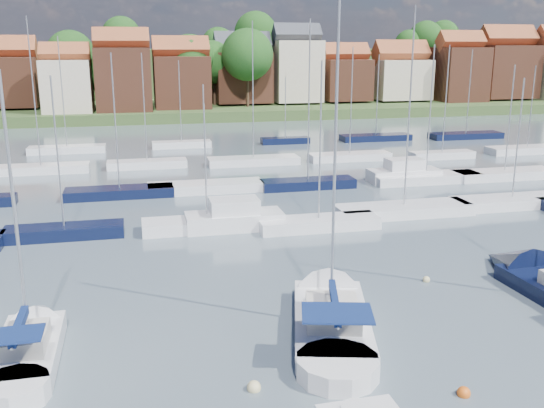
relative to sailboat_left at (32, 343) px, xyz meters
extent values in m
plane|color=#475861|center=(16.89, 35.97, -0.37)|extent=(260.00, 260.00, 0.00)
cube|color=silver|center=(0.00, -0.92, -0.12)|extent=(2.53, 6.03, 1.20)
cone|color=silver|center=(-0.01, 2.84, -0.12)|extent=(2.52, 2.94, 2.51)
cylinder|color=silver|center=(0.01, -3.94, -0.12)|extent=(2.52, 2.52, 1.20)
cube|color=beige|center=(0.00, -1.34, 0.83)|extent=(1.77, 2.52, 0.70)
cylinder|color=#B2B2B7|center=(0.00, -0.51, 6.06)|extent=(0.14, 0.14, 11.16)
cylinder|color=#B2B2B7|center=(0.01, -2.18, 1.68)|extent=(0.11, 3.35, 0.10)
cube|color=navy|center=(0.01, -2.18, 1.83)|extent=(0.31, 3.18, 0.35)
cube|color=navy|center=(0.01, -3.27, 1.98)|extent=(2.14, 1.51, 0.08)
cube|color=silver|center=(13.31, -1.10, -0.12)|extent=(5.37, 8.73, 1.20)
cone|color=silver|center=(14.62, 3.81, -0.12)|extent=(4.29, 4.69, 3.39)
cylinder|color=silver|center=(12.27, -5.02, -0.12)|extent=(4.14, 4.14, 1.20)
cube|color=beige|center=(13.17, -1.64, 0.83)|extent=(3.16, 3.88, 0.70)
cylinder|color=#B2B2B7|center=(13.46, -0.55, 8.01)|extent=(0.14, 0.14, 15.05)
cylinder|color=#B2B2B7|center=(12.88, -2.73, 1.68)|extent=(1.26, 4.39, 0.10)
cube|color=navy|center=(12.88, -2.73, 1.83)|extent=(1.39, 4.22, 0.35)
cube|color=navy|center=(12.50, -4.15, 1.98)|extent=(3.30, 2.70, 0.08)
cone|color=black|center=(26.08, 4.21, -0.12)|extent=(3.55, 4.09, 3.38)
sphere|color=beige|center=(8.82, -5.22, -0.37)|extent=(0.55, 0.55, 0.55)
sphere|color=#D85914|center=(16.51, -7.38, -0.37)|extent=(0.52, 0.52, 0.52)
sphere|color=beige|center=(20.46, 3.52, -0.37)|extent=(0.41, 0.41, 0.41)
sphere|color=#D85914|center=(-0.69, -0.06, -0.37)|extent=(0.44, 0.44, 0.44)
cube|color=black|center=(-0.22, 16.51, -0.02)|extent=(8.01, 2.24, 1.00)
cylinder|color=#B2B2B7|center=(-0.22, 16.51, 5.56)|extent=(0.12, 0.12, 10.16)
cube|color=silver|center=(9.62, 16.17, -0.02)|extent=(9.22, 2.58, 1.00)
cylinder|color=#B2B2B7|center=(9.62, 16.17, 4.57)|extent=(0.12, 0.12, 8.18)
cube|color=silver|center=(17.52, 14.58, -0.02)|extent=(8.78, 2.46, 1.00)
cylinder|color=#B2B2B7|center=(17.52, 14.58, 6.01)|extent=(0.12, 0.12, 11.06)
cube|color=silver|center=(25.12, 16.63, -0.02)|extent=(10.79, 3.02, 1.00)
cylinder|color=#B2B2B7|center=(25.12, 16.63, 7.92)|extent=(0.12, 0.12, 14.87)
cube|color=silver|center=(34.87, 16.99, -0.02)|extent=(10.13, 2.84, 1.00)
cylinder|color=#B2B2B7|center=(34.87, 16.99, 5.28)|extent=(0.12, 0.12, 9.59)
cube|color=silver|center=(11.58, 15.97, 0.13)|extent=(7.00, 2.60, 1.40)
cube|color=silver|center=(11.58, 15.97, 1.23)|extent=(3.50, 2.20, 1.30)
cube|color=black|center=(3.34, 27.61, -0.02)|extent=(9.30, 2.60, 1.00)
cylinder|color=#B2B2B7|center=(3.34, 27.61, 6.22)|extent=(0.12, 0.12, 11.48)
cube|color=silver|center=(10.95, 27.98, -0.02)|extent=(10.40, 2.91, 1.00)
cylinder|color=#B2B2B7|center=(10.95, 27.98, 4.87)|extent=(0.12, 0.12, 8.77)
cube|color=black|center=(20.37, 27.25, -0.02)|extent=(8.80, 2.46, 1.00)
cylinder|color=#B2B2B7|center=(20.37, 27.25, 7.65)|extent=(0.12, 0.12, 14.33)
cube|color=silver|center=(32.29, 27.13, -0.02)|extent=(10.73, 3.00, 1.00)
cylinder|color=#B2B2B7|center=(32.29, 27.13, 6.56)|extent=(0.12, 0.12, 12.14)
cube|color=silver|center=(40.71, 26.94, -0.02)|extent=(10.48, 2.93, 1.00)
cylinder|color=#B2B2B7|center=(40.71, 26.94, 5.62)|extent=(0.12, 0.12, 10.28)
cube|color=silver|center=(30.35, 27.97, 0.13)|extent=(7.00, 2.60, 1.40)
cube|color=silver|center=(30.35, 27.97, 1.23)|extent=(3.50, 2.20, 1.30)
cube|color=silver|center=(-4.83, 40.18, -0.02)|extent=(9.71, 2.72, 1.00)
cylinder|color=#B2B2B7|center=(-4.83, 40.18, 7.93)|extent=(0.12, 0.12, 14.88)
cube|color=silver|center=(6.05, 40.48, -0.02)|extent=(8.49, 2.38, 1.00)
cylinder|color=#B2B2B7|center=(6.05, 40.48, 6.14)|extent=(0.12, 0.12, 11.31)
cube|color=silver|center=(17.68, 39.74, -0.02)|extent=(10.16, 2.85, 1.00)
cylinder|color=#B2B2B7|center=(17.68, 39.74, 7.78)|extent=(0.12, 0.12, 14.59)
cube|color=silver|center=(29.06, 39.86, -0.02)|extent=(9.53, 2.67, 1.00)
cylinder|color=#B2B2B7|center=(29.06, 39.86, 6.44)|extent=(0.12, 0.12, 11.91)
cube|color=silver|center=(40.05, 38.47, -0.02)|extent=(7.62, 2.13, 1.00)
cylinder|color=#B2B2B7|center=(40.05, 38.47, 6.55)|extent=(0.12, 0.12, 12.13)
cube|color=silver|center=(52.11, 39.56, -0.02)|extent=(10.17, 2.85, 1.00)
cylinder|color=#B2B2B7|center=(52.11, 39.56, 5.35)|extent=(0.12, 0.12, 9.73)
cube|color=silver|center=(-3.37, 52.52, -0.02)|extent=(9.24, 2.59, 1.00)
cylinder|color=#B2B2B7|center=(-3.37, 52.52, 7.07)|extent=(0.12, 0.12, 13.17)
cube|color=silver|center=(10.81, 53.27, -0.02)|extent=(7.57, 2.12, 1.00)
cylinder|color=#B2B2B7|center=(10.81, 53.27, 5.60)|extent=(0.12, 0.12, 10.24)
cube|color=black|center=(24.77, 53.44, -0.02)|extent=(6.58, 1.84, 1.00)
cylinder|color=#B2B2B7|center=(24.77, 53.44, 4.49)|extent=(0.12, 0.12, 8.01)
cube|color=black|center=(37.83, 53.37, -0.02)|extent=(9.92, 2.78, 1.00)
cylinder|color=#B2B2B7|center=(37.83, 53.37, 5.94)|extent=(0.12, 0.12, 10.92)
cube|color=black|center=(51.17, 52.34, -0.02)|extent=(10.55, 2.95, 1.00)
cylinder|color=#B2B2B7|center=(51.17, 52.34, 6.24)|extent=(0.12, 0.12, 11.51)
cube|color=#3B4F27|center=(16.89, 112.97, -0.07)|extent=(200.00, 70.00, 3.00)
cube|color=#3B4F27|center=(16.89, 137.97, 4.63)|extent=(200.00, 60.00, 14.00)
cube|color=brown|center=(-16.76, 93.76, 6.20)|extent=(10.37, 9.97, 8.73)
cube|color=brown|center=(-16.76, 93.76, 11.83)|extent=(10.57, 5.13, 5.13)
cube|color=beige|center=(-5.86, 84.97, 5.71)|extent=(8.09, 8.80, 8.96)
cube|color=brown|center=(-5.86, 84.97, 11.19)|extent=(8.25, 4.00, 4.00)
cube|color=brown|center=(3.54, 85.90, 6.72)|extent=(9.36, 10.17, 10.97)
cube|color=brown|center=(3.54, 85.90, 13.35)|extent=(9.54, 4.63, 4.63)
cube|color=brown|center=(13.84, 87.62, 5.95)|extent=(9.90, 8.56, 9.42)
cube|color=brown|center=(13.84, 87.62, 11.87)|extent=(10.10, 4.90, 4.90)
cube|color=brown|center=(25.98, 92.62, 6.58)|extent=(10.59, 8.93, 9.49)
cube|color=#383A42|center=(25.98, 92.62, 12.62)|extent=(10.80, 5.24, 5.24)
cube|color=beige|center=(36.60, 91.76, 7.66)|extent=(9.01, 8.61, 11.65)
cube|color=#383A42|center=(36.60, 91.76, 14.59)|extent=(9.19, 4.46, 4.46)
cube|color=brown|center=(47.06, 92.97, 5.84)|extent=(9.10, 9.34, 8.00)
cube|color=brown|center=(47.06, 92.97, 10.95)|extent=(9.28, 4.50, 4.50)
cube|color=beige|center=(58.84, 92.56, 5.77)|extent=(10.86, 9.59, 7.88)
cube|color=brown|center=(58.84, 92.56, 11.04)|extent=(11.07, 5.37, 5.37)
cube|color=brown|center=(70.64, 89.89, 6.72)|extent=(9.18, 9.96, 10.97)
cube|color=brown|center=(70.64, 89.89, 13.33)|extent=(9.36, 4.54, 4.54)
cube|color=brown|center=(82.06, 91.18, 7.22)|extent=(11.39, 9.67, 10.76)
cube|color=brown|center=(82.06, 91.18, 13.99)|extent=(11.62, 5.64, 5.64)
cylinder|color=#382619|center=(73.66, 111.48, 8.15)|extent=(0.50, 0.50, 4.47)
sphere|color=#28541A|center=(73.66, 111.48, 14.22)|extent=(8.18, 8.18, 8.18)
cylinder|color=#382619|center=(20.35, 91.90, 3.46)|extent=(0.50, 0.50, 4.46)
sphere|color=#28541A|center=(20.35, 91.90, 9.51)|extent=(8.15, 8.15, 8.15)
cylinder|color=#382619|center=(32.11, 109.64, 8.21)|extent=(0.50, 0.50, 5.15)
sphere|color=#28541A|center=(32.11, 109.64, 15.20)|extent=(9.41, 9.41, 9.41)
cylinder|color=#382619|center=(3.34, 112.28, 8.31)|extent=(0.50, 0.50, 4.56)
sphere|color=#28541A|center=(3.34, 112.28, 14.50)|extent=(8.34, 8.34, 8.34)
cylinder|color=#382619|center=(-6.35, 101.21, 3.81)|extent=(0.50, 0.50, 5.15)
sphere|color=#28541A|center=(-6.35, 101.21, 10.80)|extent=(9.42, 9.42, 9.42)
cylinder|color=#382619|center=(30.64, 100.67, 3.12)|extent=(0.50, 0.50, 3.77)
sphere|color=#28541A|center=(30.64, 100.67, 8.23)|extent=(6.89, 6.89, 6.89)
cylinder|color=#382619|center=(25.93, 86.91, 3.84)|extent=(0.50, 0.50, 5.21)
sphere|color=#28541A|center=(25.93, 86.91, 10.92)|extent=(9.53, 9.53, 9.53)
cylinder|color=#382619|center=(78.82, 97.59, 2.72)|extent=(0.50, 0.50, 2.97)
sphere|color=#28541A|center=(78.82, 97.59, 6.76)|extent=(5.44, 5.44, 5.44)
cylinder|color=#382619|center=(15.74, 89.72, 3.66)|extent=(0.50, 0.50, 4.84)
sphere|color=#28541A|center=(15.74, 89.72, 10.23)|extent=(8.85, 8.85, 8.85)
cylinder|color=#382619|center=(69.57, 111.68, 7.80)|extent=(0.50, 0.50, 3.72)
sphere|color=#28541A|center=(69.57, 111.68, 12.85)|extent=(6.80, 6.80, 6.80)
cylinder|color=#382619|center=(70.94, 90.09, 3.26)|extent=(0.50, 0.50, 4.05)
sphere|color=#28541A|center=(70.94, 90.09, 8.75)|extent=(7.40, 7.40, 7.40)
cylinder|color=#382619|center=(23.72, 109.26, 7.54)|extent=(0.50, 0.50, 3.93)
sphere|color=#28541A|center=(23.72, 109.26, 12.88)|extent=(7.19, 7.19, 7.19)
cylinder|color=#382619|center=(47.54, 96.14, 3.15)|extent=(0.50, 0.50, 3.82)
sphere|color=#28541A|center=(47.54, 96.14, 8.34)|extent=(6.99, 6.99, 6.99)
cylinder|color=#382619|center=(-0.56, 89.09, 2.98)|extent=(0.50, 0.50, 3.48)
sphere|color=#28541A|center=(-0.56, 89.09, 7.70)|extent=(6.37, 6.37, 6.37)
cylinder|color=#382619|center=(74.40, 98.78, 2.73)|extent=(0.50, 0.50, 2.99)
sphere|color=#28541A|center=(74.40, 98.78, 6.78)|extent=(5.46, 5.46, 5.46)
cylinder|color=#382619|center=(20.49, 95.01, 2.86)|extent=(0.50, 0.50, 3.25)
sphere|color=#28541A|center=(20.49, 95.01, 7.27)|extent=(5.94, 5.94, 5.94)
cylinder|color=#382619|center=(13.83, 96.70, 2.73)|extent=(0.50, 0.50, 2.98)
sphere|color=#28541A|center=(13.83, 96.70, 6.78)|extent=(5.46, 5.46, 5.46)
cylinder|color=#382619|center=(81.55, 117.71, 8.99)|extent=(0.50, 0.50, 4.29)
sphere|color=#28541A|center=(81.55, 117.71, 14.81)|extent=(7.84, 7.84, 7.84)
camera|label=1|loc=(4.87, -25.64, 12.50)|focal=40.00mm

